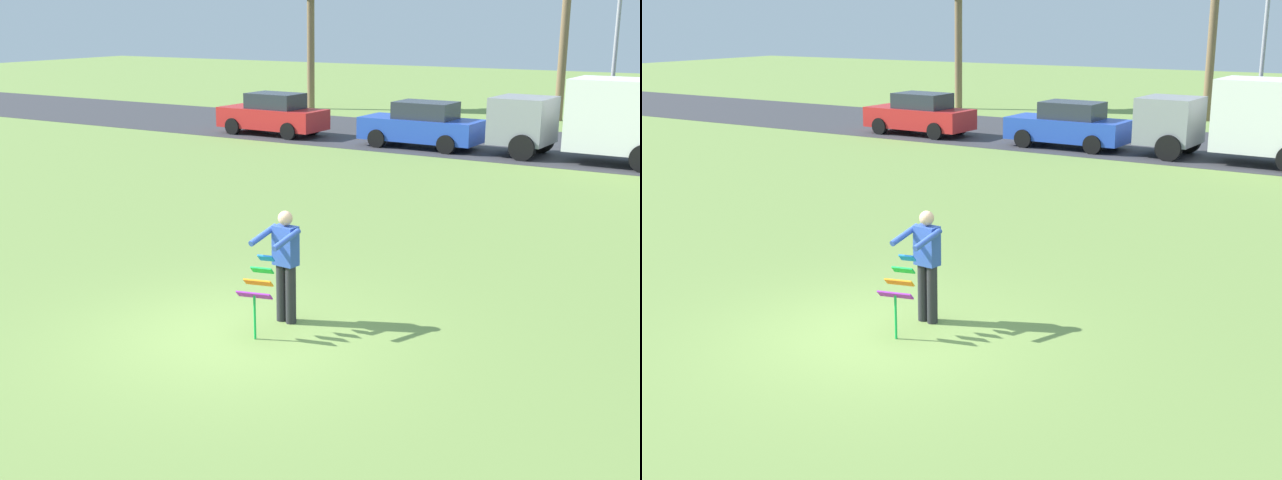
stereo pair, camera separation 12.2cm
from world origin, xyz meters
The scene contains 8 objects.
ground_plane centered at (0.00, 0.00, 0.00)m, with size 120.00×120.00×0.00m, color olive.
road_strip centered at (0.00, 19.74, 0.01)m, with size 120.00×8.00×0.01m, color #38383D.
person_kite_flyer centered at (0.34, 0.81, 0.95)m, with size 0.59×0.69×1.73m.
kite_held centered at (0.29, 0.18, 0.76)m, with size 0.53×0.70×1.14m.
parked_car_red centered at (-10.99, 17.34, 0.77)m, with size 4.25×1.93×1.60m.
parked_car_blue centered at (-4.77, 17.34, 0.77)m, with size 4.23×1.89×1.60m.
parked_truck_grey_van centered at (1.62, 17.34, 1.41)m, with size 6.77×2.29×2.62m.
streetlight_pole centered at (0.03, 24.60, 4.00)m, with size 0.24×1.65×7.00m.
Camera 1 is at (6.77, -8.98, 4.52)m, focal length 46.13 mm.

